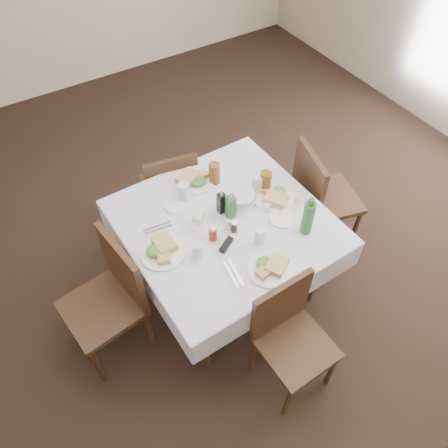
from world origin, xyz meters
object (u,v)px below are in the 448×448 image
Objects in this scene: chair_south at (289,331)px; oil_cruet_dark at (221,202)px; water_e at (258,184)px; ketchup_bottle at (213,234)px; water_s at (260,236)px; bread_basket at (240,198)px; coffee_mug at (198,220)px; water_w at (198,250)px; green_bottle at (308,217)px; chair_north at (171,187)px; oil_cruet_green at (231,206)px; chair_west at (112,294)px; chair_east at (319,193)px; dining_table at (225,229)px; water_n at (184,192)px.

oil_cruet_dark is at bearing 86.87° from chair_south.
water_e is 0.53m from ketchup_bottle.
oil_cruet_dark is at bearing 100.71° from water_s.
chair_south is 6.28× the size of water_e.
coffee_mug reaches higher than bread_basket.
bread_basket is at bearing 27.95° from water_w.
coffee_mug is 0.71m from green_bottle.
green_bottle is (0.37, -0.43, 0.04)m from oil_cruet_dark.
oil_cruet_dark is 0.25m from ketchup_bottle.
chair_north reaches higher than coffee_mug.
oil_cruet_green is 0.50m from green_bottle.
chair_east is at bearing 0.13° from chair_west.
ketchup_bottle is (-0.33, -0.19, 0.02)m from bread_basket.
water_w reaches higher than chair_north.
chair_south reaches higher than coffee_mug.
oil_cruet_green reaches higher than water_w.
chair_north is 7.69× the size of ketchup_bottle.
chair_north is 7.33× the size of water_s.
chair_east is 4.14× the size of oil_cruet_green.
chair_west is 8.34× the size of water_w.
coffee_mug is (-0.19, -0.01, -0.05)m from oil_cruet_dark.
water_w is at bearing -156.84° from water_e.
green_bottle is at bearing 45.07° from chair_south.
water_n reaches higher than dining_table.
water_n is (0.71, 0.30, 0.28)m from chair_west.
oil_cruet_dark is 0.07m from oil_cruet_green.
chair_east is 0.73m from bread_basket.
dining_table is 0.57m from green_bottle.
chair_west is 1.22m from water_e.
chair_east is 1.05m from ketchup_bottle.
bread_basket is at bearing 4.67° from chair_west.
oil_cruet_green is (-0.04, 0.29, 0.04)m from water_s.
water_s reaches higher than water_w.
water_s is (0.14, -1.00, 0.33)m from chair_north.
water_w is at bearing -155.73° from ketchup_bottle.
ketchup_bottle is at bearing -148.35° from dining_table.
oil_cruet_green reaches higher than chair_south.
chair_west is (-1.70, -0.00, 0.01)m from chair_east.
bread_basket is at bearing -34.81° from water_n.
water_e is at bearing -57.62° from chair_north.
coffee_mug is (-0.11, -0.66, 0.31)m from chair_north.
water_n is at bearing 163.26° from chair_east.
chair_south is at bearing -95.46° from oil_cruet_green.
dining_table is at bearing -23.65° from coffee_mug.
green_bottle reaches higher than ketchup_bottle.
chair_south is 0.94m from bread_basket.
chair_west is 7.77× the size of coffee_mug.
dining_table is 1.39× the size of chair_east.
oil_cruet_green is at bearing -58.19° from water_n.
dining_table is at bearing 31.65° from ketchup_bottle.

